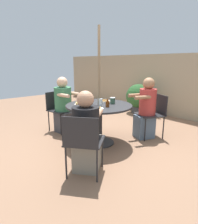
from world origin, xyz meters
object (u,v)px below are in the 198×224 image
object	(u,v)px
pancake_plate_a	(81,104)
pancake_plate_b	(104,101)
patio_chair_north	(59,108)
diner_north	(64,107)
patio_chair_south	(153,112)
diner_east	(86,135)
syrup_bottle	(107,104)
potted_shrub	(138,97)
coffee_cup	(113,101)
bicycle	(142,101)
patio_table	(99,112)
patio_chair_east	(83,140)
pancake_plate_c	(96,108)
diner_south	(146,110)
drinking_glass_a	(101,102)

from	to	relation	value
pancake_plate_a	pancake_plate_b	world-z (taller)	pancake_plate_a
patio_chair_north	diner_north	bearing A→B (deg)	90.00
patio_chair_south	pancake_plate_b	size ratio (longest dim) A/B	3.51
diner_east	syrup_bottle	distance (m)	0.88
syrup_bottle	potted_shrub	size ratio (longest dim) A/B	0.17
patio_chair_south	coffee_cup	distance (m)	0.93
patio_chair_north	potted_shrub	xyz separation A→B (m)	(0.13, 2.56, -0.03)
patio_chair_north	patio_chair_south	size ratio (longest dim) A/B	1.00
pancake_plate_a	pancake_plate_b	distance (m)	0.52
potted_shrub	coffee_cup	bearing A→B (deg)	-62.65
syrup_bottle	bicycle	xyz separation A→B (m)	(-1.15, 2.49, -0.44)
pancake_plate_a	pancake_plate_b	xyz separation A→B (m)	(0.04, 0.52, -0.01)
patio_table	diner_east	xyz separation A→B (m)	(0.62, -0.75, -0.09)
pancake_plate_b	diner_north	bearing A→B (deg)	-151.41
patio_chair_east	coffee_cup	bearing A→B (deg)	79.70
diner_east	bicycle	xyz separation A→B (m)	(-1.53, 3.23, -0.16)
pancake_plate_c	bicycle	xyz separation A→B (m)	(-1.15, 2.73, -0.40)
patio_chair_north	pancake_plate_b	distance (m)	1.10
pancake_plate_a	coffee_cup	xyz separation A→B (m)	(0.30, 0.50, 0.04)
patio_chair_north	diner_east	xyz separation A→B (m)	(1.75, -0.56, 0.00)
patio_table	potted_shrub	bearing A→B (deg)	112.89
pancake_plate_a	coffee_cup	bearing A→B (deg)	58.72
diner_south	bicycle	world-z (taller)	diner_south
coffee_cup	patio_chair_north	bearing A→B (deg)	-160.33
pancake_plate_c	drinking_glass_a	xyz separation A→B (m)	(-0.13, 0.21, 0.05)
syrup_bottle	bicycle	distance (m)	2.78
patio_chair_south	pancake_plate_b	distance (m)	1.02
syrup_bottle	patio_table	bearing A→B (deg)	177.49
bicycle	potted_shrub	size ratio (longest dim) A/B	1.65
diner_south	bicycle	distance (m)	2.05
patio_chair_east	pancake_plate_c	xyz separation A→B (m)	(-0.50, 0.63, 0.24)
pancake_plate_c	drinking_glass_a	distance (m)	0.25
patio_chair_south	diner_south	world-z (taller)	diner_south
patio_table	patio_chair_north	bearing A→B (deg)	-170.41
diner_north	bicycle	bearing A→B (deg)	169.50
pancake_plate_a	pancake_plate_c	bearing A→B (deg)	-0.63
pancake_plate_a	bicycle	distance (m)	2.85
diner_south	pancake_plate_a	world-z (taller)	diner_south
patio_chair_south	drinking_glass_a	distance (m)	1.19
patio_chair_east	patio_chair_south	size ratio (longest dim) A/B	1.00
pancake_plate_c	bicycle	bearing A→B (deg)	112.73
patio_table	coffee_cup	bearing A→B (deg)	68.64
patio_chair_north	pancake_plate_b	size ratio (longest dim) A/B	3.51
drinking_glass_a	diner_south	bearing A→B (deg)	73.56
pancake_plate_a	drinking_glass_a	size ratio (longest dim) A/B	1.89
patio_table	pancake_plate_b	size ratio (longest dim) A/B	4.93
pancake_plate_b	pancake_plate_c	bearing A→B (deg)	-53.38
patio_chair_north	coffee_cup	xyz separation A→B (m)	(1.23, 0.44, 0.28)
drinking_glass_a	potted_shrub	distance (m)	2.67
syrup_bottle	diner_north	bearing A→B (deg)	-172.77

